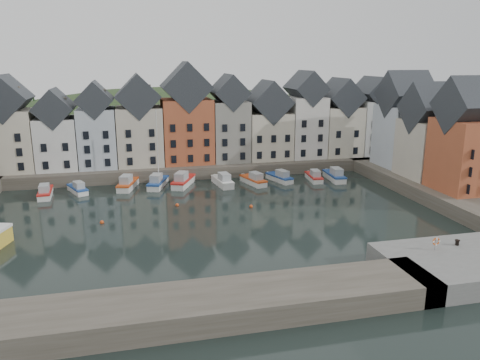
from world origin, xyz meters
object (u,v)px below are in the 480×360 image
object	(u,v)px
mooring_bollard	(457,242)
life_ring_post	(436,242)
boat_d	(158,182)
boat_a	(45,192)

from	to	relation	value
mooring_bollard	life_ring_post	world-z (taller)	life_ring_post
boat_d	life_ring_post	distance (m)	44.59
boat_a	mooring_bollard	distance (m)	56.41
boat_a	mooring_bollard	bearing A→B (deg)	-41.70
boat_d	life_ring_post	world-z (taller)	boat_d
boat_a	mooring_bollard	size ratio (longest dim) A/B	10.79
boat_a	life_ring_post	distance (m)	54.56
boat_d	mooring_bollard	size ratio (longest dim) A/B	22.48
life_ring_post	mooring_bollard	bearing A→B (deg)	11.01
mooring_bollard	boat_a	bearing A→B (deg)	141.80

